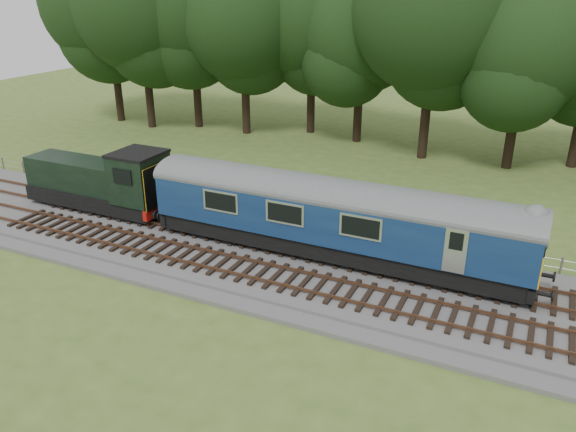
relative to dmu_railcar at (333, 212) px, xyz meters
The scene contains 9 objects.
ground 2.96m from the dmu_railcar, 93.15° to the right, with size 120.00×120.00×0.00m, color #496525.
ballast 2.81m from the dmu_railcar, 93.15° to the right, with size 70.00×7.00×0.35m, color #4C4C4F.
track_north 2.19m from the dmu_railcar, behind, with size 67.20×2.40×0.21m.
track_south 3.72m from the dmu_railcar, 91.47° to the right, with size 67.20×2.40×0.21m.
fence 4.05m from the dmu_railcar, 91.42° to the left, with size 64.00×0.12×1.00m, color #6B6054, non-canonical shape.
tree_line 20.76m from the dmu_railcar, 90.21° to the left, with size 70.00×8.00×18.00m, color black, non-canonical shape.
dmu_railcar is the anchor object (origin of this frame).
shunter_loco 13.94m from the dmu_railcar, behind, with size 8.91×2.60×3.38m.
worker 10.55m from the dmu_railcar, behind, with size 0.60×0.39×1.64m, color #FA450D.
Camera 1 is at (8.43, -21.16, 12.51)m, focal length 35.00 mm.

